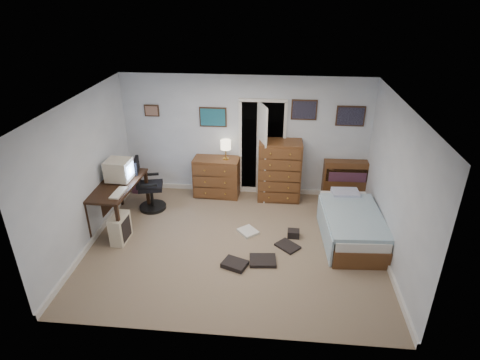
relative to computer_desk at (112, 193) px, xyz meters
name	(u,v)px	position (x,y,z in m)	size (l,w,h in m)	color
floor	(235,245)	(2.30, -0.49, -0.65)	(5.00, 4.00, 0.02)	#88735E
computer_desk	(112,193)	(0.00, 0.00, 0.00)	(0.74, 1.47, 0.83)	black
crt_monitor	(119,170)	(0.12, 0.14, 0.40)	(0.45, 0.42, 0.40)	beige
keyboard	(119,193)	(0.28, -0.36, 0.20)	(0.17, 0.44, 0.03)	beige
pc_tower	(120,228)	(0.30, -0.56, -0.39)	(0.25, 0.48, 0.50)	beige
office_chair	(148,190)	(0.46, 0.58, -0.22)	(0.63, 0.63, 1.09)	black
media_stack	(135,176)	(-0.02, 1.23, -0.26)	(0.15, 0.15, 0.76)	maroon
low_dresser	(217,177)	(1.72, 1.29, -0.22)	(0.94, 0.47, 0.83)	#5B311C
table_lamp	(226,145)	(1.92, 1.29, 0.50)	(0.22, 0.22, 0.41)	gold
doorway	(262,144)	(2.65, 1.78, 0.36)	(0.96, 1.12, 2.05)	black
tall_dresser	(279,171)	(3.02, 1.26, -0.01)	(0.86, 0.50, 1.26)	#5B311C
headboard_bookcase	(346,179)	(4.40, 1.38, -0.19)	(0.94, 0.26, 0.84)	#5B311C
bed	(350,224)	(4.29, -0.10, -0.36)	(1.05, 1.83, 0.59)	#5B311C
wall_posters	(274,114)	(2.87, 1.49, 1.11)	(4.38, 0.04, 0.60)	#331E11
floor_clutter	(262,250)	(2.76, -0.66, -0.60)	(1.31, 1.39, 0.13)	black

